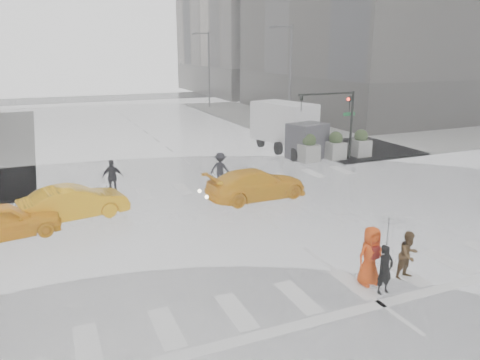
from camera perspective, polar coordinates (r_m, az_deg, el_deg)
name	(u,v)px	position (r m, az deg, el deg)	size (l,w,h in m)	color
ground	(268,221)	(20.06, 3.39, -5.04)	(120.00, 120.00, 0.00)	black
sidewalk_ne	(373,128)	(44.76, 15.85, 6.14)	(35.00, 35.00, 0.15)	slate
road_markings	(268,221)	(20.05, 3.39, -5.03)	(18.00, 48.00, 0.01)	silver
traffic_signal_pole	(339,112)	(30.54, 11.99, 8.10)	(4.45, 0.42, 4.50)	black
street_lamp_near	(289,75)	(39.81, 5.96, 12.58)	(2.15, 0.22, 9.00)	#59595B
street_lamp_far	(208,67)	(58.08, -3.95, 13.62)	(2.15, 0.22, 9.00)	#59595B
planter_west	(309,149)	(29.97, 8.39, 3.80)	(1.10, 1.10, 1.80)	slate
planter_mid	(335,146)	(31.05, 11.55, 4.07)	(1.10, 1.10, 1.80)	slate
planter_east	(361,144)	(32.22, 14.48, 4.31)	(1.10, 1.10, 1.80)	slate
pedestrian_black	(388,242)	(14.45, 17.56, -7.23)	(1.03, 1.05, 2.43)	black
pedestrian_brown	(409,255)	(15.96, 19.86, -8.60)	(0.77, 0.60, 1.58)	#49331A
pedestrian_orange	(371,256)	(15.13, 15.63, -8.89)	(0.94, 0.62, 1.91)	#D4430E
pedestrian_far_a	(113,177)	(24.20, -15.27, 0.31)	(1.05, 0.64, 1.79)	black
pedestrian_far_b	(220,169)	(25.01, -2.40, 1.36)	(1.16, 0.64, 1.79)	black
taxi_front	(3,221)	(20.17, -26.94, -4.52)	(1.69, 4.20, 1.43)	#FFAC0D
taxi_mid	(74,203)	(21.30, -19.55, -2.61)	(1.55, 4.46, 1.47)	#FFAC0D
taxi_rear	(256,184)	(22.75, 2.02, -0.52)	(2.06, 4.48, 1.47)	#FFAC0D
box_truck	(290,127)	(32.94, 6.10, 6.44)	(2.41, 6.42, 3.41)	silver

